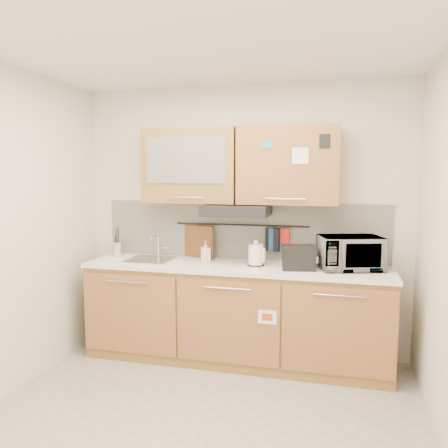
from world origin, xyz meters
The scene contains 19 objects.
floor centered at (0.00, 0.00, 0.00)m, with size 3.20×3.20×0.00m, color #9E9993.
ceiling centered at (0.00, 0.00, 2.60)m, with size 3.20×3.20×0.00m, color white.
wall_back centered at (0.00, 1.50, 1.30)m, with size 3.20×3.20×0.00m, color silver.
base_cabinet centered at (0.00, 1.19, 0.41)m, with size 2.80×0.64×0.88m.
countertop centered at (0.00, 1.19, 0.90)m, with size 2.82×0.62×0.04m, color white.
backsplash centered at (0.00, 1.49, 1.20)m, with size 2.80×0.02×0.56m, color silver.
upper_cabinets centered at (0.00, 1.32, 1.83)m, with size 1.82×0.37×0.70m.
range_hood centered at (0.00, 1.25, 1.42)m, with size 0.60×0.46×0.10m, color black.
sink centered at (-0.85, 1.21, 0.92)m, with size 0.42×0.40×0.26m.
utensil_rail centered at (0.00, 1.45, 1.26)m, with size 0.02×0.02×1.30m, color black.
utensil_crock centered at (-1.25, 1.30, 1.00)m, with size 0.13×0.13×0.30m.
kettle centered at (0.19, 1.20, 1.01)m, with size 0.18×0.18×0.24m.
toaster centered at (0.59, 1.12, 1.03)m, with size 0.31×0.22×0.21m.
microwave centered at (1.02, 1.25, 1.07)m, with size 0.53×0.36×0.29m, color #999999.
soap_bottle centered at (-0.31, 1.27, 1.02)m, with size 0.09×0.09×0.20m, color #999999.
cutting_board centered at (-0.43, 1.44, 1.03)m, with size 0.34×0.02×0.42m, color brown.
oven_mitt centered at (0.34, 1.44, 1.13)m, with size 0.13×0.03×0.22m, color #204F95.
dark_pouch centered at (0.31, 1.44, 1.13)m, with size 0.14×0.04×0.22m, color black.
pot_holder centered at (0.42, 1.44, 1.17)m, with size 0.12×0.02×0.14m, color red.
Camera 1 is at (0.86, -2.68, 1.76)m, focal length 35.00 mm.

